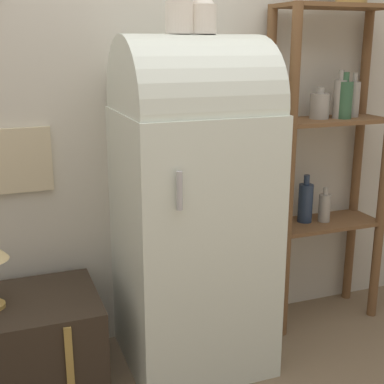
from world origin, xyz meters
name	(u,v)px	position (x,y,z in m)	size (l,w,h in m)	color
ground_plane	(212,384)	(0.00, 0.00, 0.00)	(12.00, 12.00, 0.00)	#7A664C
wall_back	(167,71)	(-0.01, 0.57, 1.35)	(7.00, 0.09, 2.70)	beige
refrigerator	(192,201)	(0.00, 0.25, 0.79)	(0.64, 0.64, 1.52)	silver
suitcase_trunk	(14,348)	(-0.82, 0.26, 0.21)	(0.73, 0.51, 0.43)	#33281E
shelf_unit	(327,150)	(0.81, 0.39, 0.95)	(0.63, 0.28, 1.66)	brown
vase_center	(203,13)	(0.05, 0.25, 1.60)	(0.11, 0.11, 0.18)	silver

